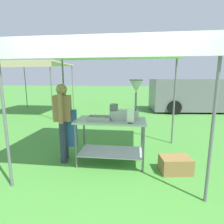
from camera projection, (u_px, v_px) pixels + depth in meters
ground_plane at (125, 115)px, 8.66m from camera, size 70.00×70.00×0.00m
stall_canopy at (111, 54)px, 3.39m from camera, size 3.16×2.53×2.25m
donut_cart at (111, 132)px, 3.58m from camera, size 1.37×0.69×0.91m
donut_tray at (99, 119)px, 3.51m from camera, size 0.46×0.28×0.07m
donut_fryer at (127, 105)px, 3.52m from camera, size 0.63×0.28×0.79m
menu_sign at (130, 117)px, 3.21m from camera, size 0.13×0.05×0.27m
vendor at (63, 119)px, 3.66m from camera, size 0.47×0.54×1.61m
supply_crate at (175, 165)px, 3.29m from camera, size 0.60×0.45×0.29m
van_grey at (198, 95)px, 9.43m from camera, size 5.01×2.41×1.69m
neighbour_tent at (34, 65)px, 8.60m from camera, size 3.01×2.81×2.46m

